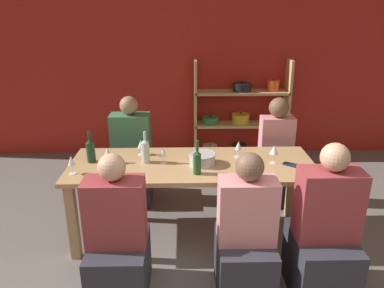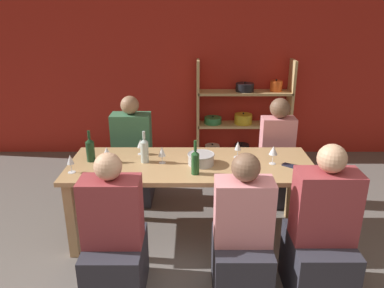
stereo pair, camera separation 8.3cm
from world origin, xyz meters
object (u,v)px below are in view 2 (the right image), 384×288
(wine_glass_red_a, at_px, (239,147))
(wine_glass_empty_b, at_px, (108,151))
(wine_glass_red_b, at_px, (71,160))
(person_near_b, at_px, (115,245))
(dining_table, at_px, (192,173))
(person_far_a, at_px, (134,163))
(wine_glass_empty_c, at_px, (141,144))
(shelf_unit, at_px, (244,121))
(person_near_a, at_px, (242,245))
(wine_bottle_dark, at_px, (91,149))
(cell_phone, at_px, (292,166))
(wine_bottle_amber, at_px, (145,150))
(mixing_bowl, at_px, (202,159))
(wine_glass_empty_a, at_px, (163,152))
(person_near_c, at_px, (321,245))
(wine_bottle_green, at_px, (196,161))
(person_far_b, at_px, (276,164))
(wine_glass_white_a, at_px, (274,151))

(wine_glass_red_a, relative_size, wine_glass_empty_b, 1.04)
(wine_glass_red_b, height_order, person_near_b, person_near_b)
(dining_table, distance_m, person_far_a, 1.03)
(wine_glass_red_b, distance_m, wine_glass_empty_c, 0.69)
(shelf_unit, bearing_deg, dining_table, -110.18)
(dining_table, xyz_separation_m, person_near_a, (0.38, -0.76, -0.24))
(wine_bottle_dark, height_order, cell_phone, wine_bottle_dark)
(person_near_a, height_order, person_near_b, person_near_b)
(wine_bottle_dark, relative_size, cell_phone, 1.82)
(wine_bottle_dark, bearing_deg, person_far_a, 69.24)
(wine_bottle_amber, height_order, person_near_b, person_near_b)
(dining_table, relative_size, wine_glass_red_a, 14.14)
(dining_table, relative_size, wine_glass_empty_b, 14.67)
(mixing_bowl, bearing_deg, person_near_a, -68.48)
(shelf_unit, distance_m, wine_glass_empty_a, 2.29)
(dining_table, relative_size, wine_bottle_dark, 7.59)
(wine_glass_empty_b, distance_m, person_near_b, 0.92)
(wine_glass_empty_b, height_order, person_near_c, person_near_c)
(wine_glass_empty_a, xyz_separation_m, wine_glass_empty_c, (-0.22, 0.22, -0.00))
(wine_glass_empty_a, bearing_deg, person_far_a, 117.80)
(person_near_c, bearing_deg, wine_bottle_green, 148.08)
(dining_table, xyz_separation_m, wine_glass_red_a, (0.44, 0.14, 0.20))
(wine_bottle_amber, distance_m, person_near_c, 1.67)
(wine_bottle_green, distance_m, wine_glass_empty_c, 0.69)
(person_far_b, bearing_deg, wine_glass_red_b, 24.24)
(mixing_bowl, bearing_deg, person_near_b, -131.66)
(wine_glass_red_a, height_order, person_near_b, person_near_b)
(wine_bottle_amber, bearing_deg, mixing_bowl, -6.07)
(wine_bottle_green, xyz_separation_m, wine_glass_red_b, (-1.06, 0.03, -0.00))
(wine_bottle_amber, xyz_separation_m, person_near_b, (-0.15, -0.80, -0.46))
(shelf_unit, height_order, person_near_a, shelf_unit)
(shelf_unit, xyz_separation_m, wine_bottle_dark, (-1.67, -1.98, 0.32))
(wine_glass_red_a, xyz_separation_m, person_far_b, (0.50, 0.54, -0.41))
(person_far_b, distance_m, person_near_c, 1.48)
(wine_glass_empty_a, xyz_separation_m, person_far_a, (-0.39, 0.75, -0.43))
(wine_glass_red_a, bearing_deg, wine_bottle_dark, -176.38)
(wine_bottle_green, height_order, wine_glass_white_a, wine_bottle_green)
(wine_bottle_green, relative_size, wine_bottle_amber, 1.02)
(wine_glass_empty_b, relative_size, wine_glass_empty_c, 1.01)
(wine_glass_empty_b, xyz_separation_m, person_near_c, (1.72, -0.82, -0.42))
(wine_bottle_green, bearing_deg, person_near_a, -57.13)
(wine_glass_red_b, xyz_separation_m, person_near_c, (1.98, -0.60, -0.42))
(dining_table, bearing_deg, wine_glass_empty_c, 155.28)
(wine_glass_empty_b, height_order, wine_glass_white_a, wine_glass_white_a)
(person_far_b, bearing_deg, wine_glass_empty_c, 17.88)
(person_far_a, bearing_deg, wine_bottle_dark, 69.24)
(wine_glass_red_a, xyz_separation_m, person_near_b, (-1.01, -0.91, -0.45))
(person_near_c, bearing_deg, shelf_unit, 94.13)
(mixing_bowl, relative_size, wine_glass_empty_b, 1.61)
(wine_bottle_amber, xyz_separation_m, wine_glass_empty_c, (-0.06, 0.19, -0.01))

